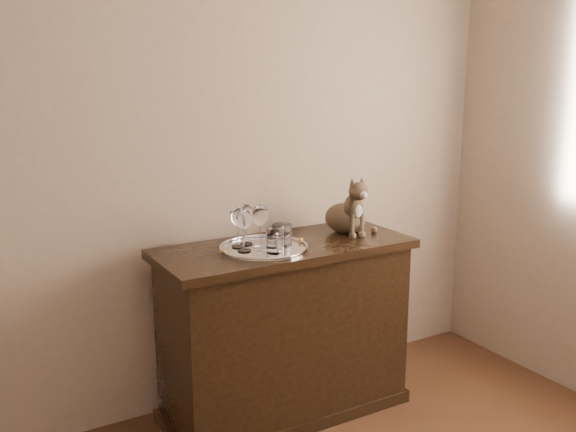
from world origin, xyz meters
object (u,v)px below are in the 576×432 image
Objects in this scene: wine_glass_a at (238,227)px; tumbler_c at (282,235)px; wine_glass_c at (244,230)px; cat at (345,204)px; wine_glass_d at (260,227)px; tumbler_a at (276,238)px; sideboard at (285,330)px; tumbler_b at (274,244)px; wine_glass_b at (246,224)px; tray at (264,249)px.

wine_glass_a reaches higher than tumbler_c.
tumbler_c is at bearing -22.70° from wine_glass_a.
cat reaches higher than wine_glass_c.
wine_glass_a is at bearing 138.83° from wine_glass_d.
tumbler_a is (0.14, -0.03, -0.05)m from wine_glass_c.
sideboard is 0.55m from wine_glass_d.
wine_glass_d is at bearing -41.17° from wine_glass_a.
cat is (0.45, 0.10, 0.09)m from tumbler_a.
cat is (0.40, 0.08, 0.09)m from tumbler_c.
sideboard is 0.50m from tumbler_b.
tumbler_c is at bearing 44.40° from tumbler_b.
wine_glass_c reaches higher than wine_glass_b.
tray is 0.10m from tumbler_b.
wine_glass_c is 1.91× the size of tumbler_c.
wine_glass_a and wine_glass_b have the same top height.
wine_glass_c is 0.60m from cat.
tumbler_c is at bearing -4.75° from wine_glass_d.
wine_glass_a is at bearing 157.30° from tumbler_c.
wine_glass_a is 0.65× the size of cat.
tumbler_a reaches higher than tray.
wine_glass_d is at bearing 101.16° from tumbler_b.
cat reaches higher than wine_glass_d.
sideboard is at bearing 36.90° from tumbler_a.
tray is 0.15m from wine_glass_a.
wine_glass_d is 0.12m from tumbler_c.
tumbler_a reaches higher than tumbler_b.
cat is at bearing 0.23° from wine_glass_a.
wine_glass_c reaches higher than sideboard.
wine_glass_d is (0.08, -0.07, 0.01)m from wine_glass_a.
cat is at bearing -2.19° from wine_glass_b.
tumbler_b is (0.04, -0.19, -0.05)m from wine_glass_b.
wine_glass_c is 0.19m from tumbler_c.
wine_glass_b is at bearing 179.81° from cat.
tumbler_c is (0.09, -0.01, 0.05)m from tray.
wine_glass_c is 0.08m from wine_glass_d.
tumbler_c is (-0.03, -0.04, 0.48)m from sideboard.
wine_glass_c reaches higher than tumbler_c.
wine_glass_a is 0.99× the size of wine_glass_c.
cat is at bearing 7.88° from wine_glass_d.
cat reaches higher than tray.
wine_glass_d is 0.69× the size of cat.
wine_glass_d is 2.01× the size of tumbler_c.
wine_glass_d reaches higher than tray.
wine_glass_b is 0.65× the size of cat.
wine_glass_c is 0.95× the size of wine_glass_d.
wine_glass_d reaches higher than tumbler_a.
tumbler_b is at bearing -59.29° from wine_glass_a.
tray is at bearing -166.47° from sideboard.
sideboard is 14.88× the size of tumbler_b.
tumbler_b is at bearing -78.84° from wine_glass_d.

